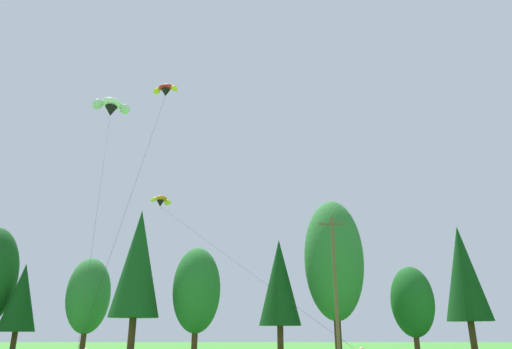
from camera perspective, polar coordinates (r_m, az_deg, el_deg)
treeline_tree_c at (r=53.58m, az=-27.47°, el=-13.55°), size 3.60×3.60×9.10m
treeline_tree_d at (r=52.39m, az=-20.34°, el=-14.08°), size 4.47×4.47×9.90m
treeline_tree_e at (r=45.97m, az=-14.65°, el=-10.64°), size 4.66×4.66×13.91m
treeline_tree_f at (r=45.33m, az=-7.49°, el=-14.19°), size 4.56×4.56×10.23m
treeline_tree_g at (r=45.96m, az=2.97°, el=-13.34°), size 4.07×4.07×11.22m
treeline_tree_h at (r=47.45m, az=9.76°, el=-10.48°), size 5.96×5.96×15.40m
treeline_tree_i at (r=48.18m, az=19.08°, el=-14.89°), size 4.09×4.09×8.49m
treeline_tree_j at (r=52.11m, az=24.65°, el=-11.16°), size 4.45×4.45×12.94m
utility_pole at (r=37.14m, az=9.95°, el=-13.37°), size 2.20×0.26×11.35m
parafoil_kite_high_red_yellow at (r=38.01m, az=-11.33°, el=10.35°), size 2.28×11.80×19.81m
parafoil_kite_mid_orange at (r=42.38m, az=-11.87°, el=-3.29°), size 14.47×18.32×12.59m
parafoil_kite_far_white at (r=47.31m, az=-17.75°, el=8.11°), size 8.61×20.00×22.65m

